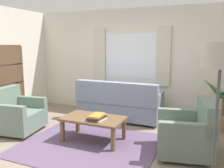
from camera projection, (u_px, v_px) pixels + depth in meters
ground_plane at (89, 145)px, 4.06m from camera, size 6.24×6.24×0.00m
wall_back at (131, 62)px, 5.89m from camera, size 5.32×0.12×2.60m
window_with_curtains at (130, 56)px, 5.79m from camera, size 1.98×0.07×1.40m
area_rug at (89, 145)px, 4.06m from camera, size 2.31×1.92×0.01m
couch at (119, 104)px, 5.42m from camera, size 1.90×0.82×0.92m
armchair_left at (16, 114)px, 4.67m from camera, size 0.93×0.95×0.88m
armchair_right at (188, 133)px, 3.67m from camera, size 0.98×1.00×0.88m
coffee_table at (93, 121)px, 4.20m from camera, size 1.10×0.64×0.44m
book_stack_on_table at (97, 117)px, 4.06m from camera, size 0.30×0.36×0.10m
potted_plant at (224, 111)px, 4.69m from camera, size 1.07×1.04×1.10m
bookshelf at (4, 82)px, 5.20m from camera, size 0.30×0.94×1.72m
standing_lamp at (220, 71)px, 2.20m from camera, size 0.35×0.35×1.75m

